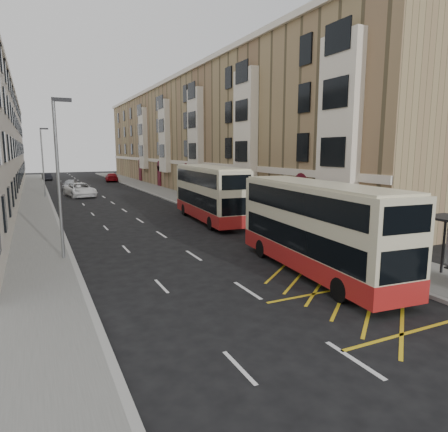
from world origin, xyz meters
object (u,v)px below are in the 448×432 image
car_silver (70,185)px  car_red (112,177)px  double_decker_front (316,228)px  pedestrian_far (329,236)px  car_dark (47,177)px  white_van (80,190)px  street_lamp_near (59,170)px  street_lamp_far (43,158)px  double_decker_rear (210,194)px

car_silver → car_red: bearing=71.6°
double_decker_front → pedestrian_far: size_ratio=6.81×
car_dark → white_van: bearing=-91.3°
street_lamp_near → pedestrian_far: 14.61m
car_silver → white_van: bearing=-74.6°
pedestrian_far → car_dark: bearing=-78.4°
pedestrian_far → car_red: size_ratio=0.31×
street_lamp_near → car_dark: 60.25m
street_lamp_far → white_van: (3.84, -0.43, -3.80)m
pedestrian_far → street_lamp_near: bearing=-18.3°
street_lamp_far → car_red: street_lamp_far is taller
double_decker_rear → car_red: double_decker_rear is taller
pedestrian_far → car_red: pedestrian_far is taller
street_lamp_near → car_dark: size_ratio=2.02×
car_silver → car_red: (8.05, 13.05, -0.02)m
street_lamp_far → double_decker_front: bearing=-74.6°
street_lamp_near → double_decker_front: 12.85m
street_lamp_far → car_dark: 30.39m
double_decker_rear → pedestrian_far: bearing=-76.2°
street_lamp_far → car_red: size_ratio=1.56×
car_silver → street_lamp_far: bearing=-98.2°
pedestrian_far → car_red: 56.63m
pedestrian_far → car_silver: size_ratio=0.35×
street_lamp_far → white_van: size_ratio=1.33×
double_decker_rear → car_silver: size_ratio=2.45×
double_decker_front → double_decker_rear: double_decker_rear is taller
car_silver → car_dark: bearing=109.6°
double_decker_front → car_red: (1.30, 59.27, -1.39)m
car_silver → car_red: car_silver is taller
pedestrian_far → car_silver: bearing=-76.3°
street_lamp_near → double_decker_rear: (11.35, 7.31, -2.42)m
car_silver → car_dark: size_ratio=1.14×
car_dark → car_red: 13.22m
double_decker_front → white_van: bearing=104.9°
street_lamp_far → car_silver: (3.50, 8.89, -3.87)m
street_lamp_far → street_lamp_near: bearing=-90.0°
double_decker_rear → car_red: size_ratio=2.16×
pedestrian_far → car_dark: size_ratio=0.40×
street_lamp_far → car_silver: street_lamp_far is taller
car_silver → double_decker_front: bearing=-68.4°
street_lamp_near → white_van: street_lamp_near is taller
double_decker_rear → pedestrian_far: size_ratio=7.06×
white_van → car_dark: size_ratio=1.52×
street_lamp_far → car_dark: size_ratio=2.02×
double_decker_front → double_decker_rear: 14.69m
double_decker_front → car_red: 59.30m
white_van → street_lamp_near: bearing=-106.2°
street_lamp_far → car_red: bearing=62.2°
street_lamp_near → car_red: size_ratio=1.56×
street_lamp_near → car_red: 53.35m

